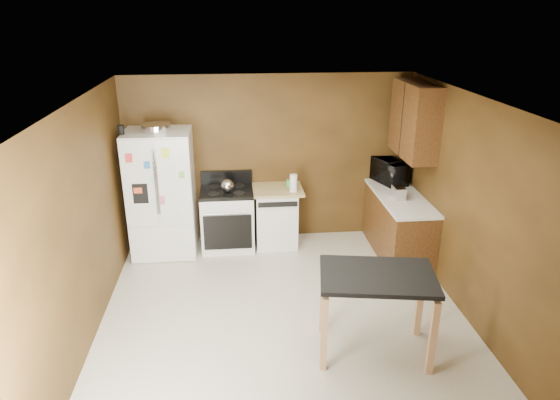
{
  "coord_description": "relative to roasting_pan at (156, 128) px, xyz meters",
  "views": [
    {
      "loc": [
        -0.52,
        -4.89,
        3.38
      ],
      "look_at": [
        0.04,
        0.85,
        1.14
      ],
      "focal_mm": 32.0,
      "sensor_mm": 36.0,
      "label": 1
    }
  ],
  "objects": [
    {
      "name": "island",
      "position": [
        2.41,
        -2.54,
        -1.09
      ],
      "size": [
        1.24,
        0.93,
        0.91
      ],
      "color": "black",
      "rests_on": "ground"
    },
    {
      "name": "wall_left",
      "position": [
        -0.55,
        -1.86,
        -0.6
      ],
      "size": [
        0.0,
        4.5,
        4.5
      ],
      "primitive_type": "plane",
      "rotation": [
        1.57,
        0.0,
        1.57
      ],
      "color": "#553916",
      "rests_on": "ground"
    },
    {
      "name": "right_cabinets",
      "position": [
        3.39,
        -0.38,
        -0.94
      ],
      "size": [
        0.63,
        1.58,
        2.45
      ],
      "color": "brown",
      "rests_on": "ground"
    },
    {
      "name": "gas_range",
      "position": [
        0.91,
        0.06,
        -1.39
      ],
      "size": [
        0.76,
        0.68,
        1.1
      ],
      "color": "white",
      "rests_on": "ground"
    },
    {
      "name": "green_canister",
      "position": [
        1.84,
        0.16,
        -0.91
      ],
      "size": [
        0.11,
        0.11,
        0.1
      ],
      "primitive_type": "cylinder",
      "rotation": [
        0.0,
        0.0,
        -0.25
      ],
      "color": "#45B55C",
      "rests_on": "dishwasher"
    },
    {
      "name": "pen_cup",
      "position": [
        -0.44,
        -0.14,
        0.01
      ],
      "size": [
        0.08,
        0.08,
        0.12
      ],
      "primitive_type": "cylinder",
      "color": "black",
      "rests_on": "refrigerator"
    },
    {
      "name": "microwave",
      "position": [
        3.35,
        0.17,
        -0.79
      ],
      "size": [
        0.57,
        0.68,
        0.32
      ],
      "primitive_type": "imported",
      "rotation": [
        0.0,
        0.0,
        1.91
      ],
      "color": "black",
      "rests_on": "right_cabinets"
    },
    {
      "name": "kettle",
      "position": [
        0.92,
        -0.03,
        -0.86
      ],
      "size": [
        0.19,
        0.19,
        0.19
      ],
      "primitive_type": "sphere",
      "color": "silver",
      "rests_on": "gas_range"
    },
    {
      "name": "ceiling",
      "position": [
        1.55,
        -1.86,
        0.65
      ],
      "size": [
        4.5,
        4.5,
        0.0
      ],
      "primitive_type": "plane",
      "rotation": [
        3.14,
        0.0,
        0.0
      ],
      "color": "white",
      "rests_on": "ground"
    },
    {
      "name": "roasting_pan",
      "position": [
        0.0,
        0.0,
        0.0
      ],
      "size": [
        0.41,
        0.41,
        0.1
      ],
      "primitive_type": "cylinder",
      "color": "silver",
      "rests_on": "refrigerator"
    },
    {
      "name": "wall_front",
      "position": [
        1.55,
        -4.11,
        -0.6
      ],
      "size": [
        4.2,
        0.0,
        4.2
      ],
      "primitive_type": "plane",
      "rotation": [
        -1.57,
        0.0,
        0.0
      ],
      "color": "#553916",
      "rests_on": "ground"
    },
    {
      "name": "wall_back",
      "position": [
        1.55,
        0.39,
        -0.6
      ],
      "size": [
        4.2,
        0.0,
        4.2
      ],
      "primitive_type": "plane",
      "rotation": [
        1.57,
        0.0,
        0.0
      ],
      "color": "#553916",
      "rests_on": "ground"
    },
    {
      "name": "paper_towel",
      "position": [
        1.87,
        -0.06,
        -0.84
      ],
      "size": [
        0.14,
        0.14,
        0.25
      ],
      "primitive_type": "cylinder",
      "rotation": [
        0.0,
        0.0,
        0.34
      ],
      "color": "white",
      "rests_on": "dishwasher"
    },
    {
      "name": "toaster",
      "position": [
        3.27,
        -0.51,
        -0.87
      ],
      "size": [
        0.14,
        0.23,
        0.17
      ],
      "primitive_type": "cube",
      "rotation": [
        0.0,
        0.0,
        0.01
      ],
      "color": "silver",
      "rests_on": "right_cabinets"
    },
    {
      "name": "floor",
      "position": [
        1.55,
        -1.86,
        -1.85
      ],
      "size": [
        4.5,
        4.5,
        0.0
      ],
      "primitive_type": "plane",
      "color": "beige",
      "rests_on": "ground"
    },
    {
      "name": "wall_right",
      "position": [
        3.65,
        -1.86,
        -0.6
      ],
      "size": [
        0.0,
        4.5,
        4.5
      ],
      "primitive_type": "plane",
      "rotation": [
        1.57,
        0.0,
        -1.57
      ],
      "color": "#553916",
      "rests_on": "ground"
    },
    {
      "name": "dishwasher",
      "position": [
        1.63,
        0.08,
        -1.4
      ],
      "size": [
        0.78,
        0.63,
        0.89
      ],
      "color": "white",
      "rests_on": "ground"
    },
    {
      "name": "refrigerator",
      "position": [
        -0.0,
        -0.0,
        -0.95
      ],
      "size": [
        0.9,
        0.8,
        1.8
      ],
      "color": "white",
      "rests_on": "ground"
    }
  ]
}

